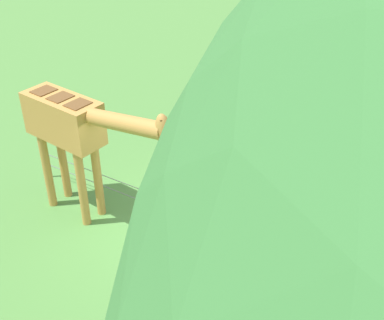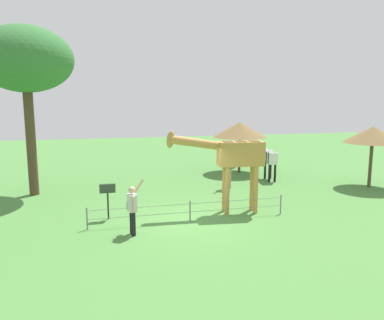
# 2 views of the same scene
# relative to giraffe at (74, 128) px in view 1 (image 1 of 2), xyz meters

# --- Properties ---
(ground_plane) EXTENTS (60.00, 60.00, 0.00)m
(ground_plane) POSITION_rel_giraffe_xyz_m (1.81, 0.51, -2.14)
(ground_plane) COLOR #4C843D
(giraffe) EXTENTS (3.69, 0.87, 3.18)m
(giraffe) POSITION_rel_giraffe_xyz_m (0.00, 0.00, 0.00)
(giraffe) COLOR #BC8942
(giraffe) RESTS_ON ground_plane
(visitor) EXTENTS (0.58, 0.58, 1.75)m
(visitor) POSITION_rel_giraffe_xyz_m (3.88, 1.48, -1.23)
(visitor) COLOR black
(visitor) RESTS_ON ground_plane
(info_sign) EXTENTS (0.56, 0.21, 1.32)m
(info_sign) POSITION_rel_giraffe_xyz_m (4.60, -0.31, -1.19)
(info_sign) COLOR black
(info_sign) RESTS_ON ground_plane
(wire_fence) EXTENTS (7.05, 0.05, 0.75)m
(wire_fence) POSITION_rel_giraffe_xyz_m (1.81, 0.65, -1.73)
(wire_fence) COLOR slate
(wire_fence) RESTS_ON ground_plane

